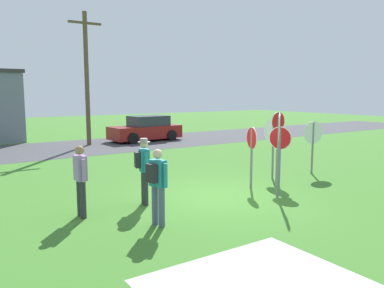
{
  "coord_description": "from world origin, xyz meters",
  "views": [
    {
      "loc": [
        -6.49,
        -8.31,
        2.89
      ],
      "look_at": [
        0.17,
        1.56,
        1.3
      ],
      "focal_mm": 35.9,
      "sensor_mm": 36.0,
      "label": 1
    }
  ],
  "objects_px": {
    "parked_car_on_street": "(146,129)",
    "stop_sign_leaning_right": "(280,146)",
    "stop_sign_nearest": "(279,140)",
    "person_in_teal": "(157,182)",
    "utility_pole": "(87,76)",
    "person_in_blue": "(144,166)",
    "stop_sign_rear_right": "(252,147)",
    "person_in_dark_shirt": "(81,177)",
    "stop_sign_tallest": "(278,136)",
    "stop_sign_low_front": "(313,138)",
    "stop_sign_rear_left": "(273,138)"
  },
  "relations": [
    {
      "from": "parked_car_on_street",
      "to": "stop_sign_leaning_right",
      "type": "bearing_deg",
      "value": -98.77
    },
    {
      "from": "stop_sign_nearest",
      "to": "person_in_teal",
      "type": "xyz_separation_m",
      "value": [
        -3.91,
        -0.18,
        -0.63
      ]
    },
    {
      "from": "utility_pole",
      "to": "person_in_blue",
      "type": "distance_m",
      "value": 12.68
    },
    {
      "from": "stop_sign_leaning_right",
      "to": "stop_sign_rear_right",
      "type": "relative_size",
      "value": 1.0
    },
    {
      "from": "person_in_blue",
      "to": "person_in_dark_shirt",
      "type": "relative_size",
      "value": 1.03
    },
    {
      "from": "stop_sign_leaning_right",
      "to": "person_in_teal",
      "type": "relative_size",
      "value": 1.11
    },
    {
      "from": "stop_sign_leaning_right",
      "to": "stop_sign_tallest",
      "type": "bearing_deg",
      "value": 50.27
    },
    {
      "from": "stop_sign_tallest",
      "to": "parked_car_on_street",
      "type": "bearing_deg",
      "value": 82.68
    },
    {
      "from": "utility_pole",
      "to": "stop_sign_rear_right",
      "type": "height_order",
      "value": "utility_pole"
    },
    {
      "from": "utility_pole",
      "to": "stop_sign_low_front",
      "type": "distance_m",
      "value": 12.9
    },
    {
      "from": "stop_sign_low_front",
      "to": "person_in_blue",
      "type": "relative_size",
      "value": 1.09
    },
    {
      "from": "person_in_blue",
      "to": "stop_sign_tallest",
      "type": "bearing_deg",
      "value": -2.31
    },
    {
      "from": "stop_sign_tallest",
      "to": "stop_sign_rear_left",
      "type": "bearing_deg",
      "value": 57.77
    },
    {
      "from": "person_in_teal",
      "to": "stop_sign_nearest",
      "type": "bearing_deg",
      "value": 2.58
    },
    {
      "from": "utility_pole",
      "to": "parked_car_on_street",
      "type": "bearing_deg",
      "value": -0.06
    },
    {
      "from": "utility_pole",
      "to": "parked_car_on_street",
      "type": "distance_m",
      "value": 4.72
    },
    {
      "from": "stop_sign_low_front",
      "to": "person_in_teal",
      "type": "distance_m",
      "value": 7.45
    },
    {
      "from": "stop_sign_rear_left",
      "to": "parked_car_on_street",
      "type": "bearing_deg",
      "value": 83.85
    },
    {
      "from": "stop_sign_leaning_right",
      "to": "stop_sign_rear_left",
      "type": "distance_m",
      "value": 1.18
    },
    {
      "from": "stop_sign_leaning_right",
      "to": "stop_sign_rear_left",
      "type": "height_order",
      "value": "stop_sign_rear_left"
    },
    {
      "from": "stop_sign_nearest",
      "to": "person_in_teal",
      "type": "bearing_deg",
      "value": -177.42
    },
    {
      "from": "utility_pole",
      "to": "stop_sign_nearest",
      "type": "bearing_deg",
      "value": -86.98
    },
    {
      "from": "person_in_blue",
      "to": "person_in_dark_shirt",
      "type": "bearing_deg",
      "value": -176.39
    },
    {
      "from": "parked_car_on_street",
      "to": "stop_sign_nearest",
      "type": "bearing_deg",
      "value": -101.89
    },
    {
      "from": "stop_sign_rear_left",
      "to": "person_in_teal",
      "type": "bearing_deg",
      "value": -160.83
    },
    {
      "from": "stop_sign_nearest",
      "to": "person_in_teal",
      "type": "distance_m",
      "value": 3.96
    },
    {
      "from": "stop_sign_rear_right",
      "to": "stop_sign_low_front",
      "type": "bearing_deg",
      "value": 5.15
    },
    {
      "from": "stop_sign_nearest",
      "to": "stop_sign_tallest",
      "type": "xyz_separation_m",
      "value": [
        1.27,
        1.25,
        -0.09
      ]
    },
    {
      "from": "stop_sign_rear_right",
      "to": "person_in_blue",
      "type": "height_order",
      "value": "stop_sign_rear_right"
    },
    {
      "from": "stop_sign_rear_left",
      "to": "person_in_blue",
      "type": "xyz_separation_m",
      "value": [
        -4.99,
        -0.29,
        -0.38
      ]
    },
    {
      "from": "stop_sign_rear_left",
      "to": "person_in_blue",
      "type": "relative_size",
      "value": 1.17
    },
    {
      "from": "stop_sign_nearest",
      "to": "stop_sign_tallest",
      "type": "bearing_deg",
      "value": 44.49
    },
    {
      "from": "parked_car_on_street",
      "to": "stop_sign_tallest",
      "type": "xyz_separation_m",
      "value": [
        -1.57,
        -12.26,
        0.84
      ]
    },
    {
      "from": "stop_sign_rear_right",
      "to": "person_in_blue",
      "type": "xyz_separation_m",
      "value": [
        -3.55,
        0.21,
        -0.25
      ]
    },
    {
      "from": "stop_sign_low_front",
      "to": "stop_sign_rear_right",
      "type": "relative_size",
      "value": 1.01
    },
    {
      "from": "stop_sign_rear_right",
      "to": "stop_sign_nearest",
      "type": "bearing_deg",
      "value": -96.0
    },
    {
      "from": "stop_sign_rear_right",
      "to": "person_in_teal",
      "type": "distance_m",
      "value": 4.28
    },
    {
      "from": "utility_pole",
      "to": "stop_sign_rear_right",
      "type": "relative_size",
      "value": 3.85
    },
    {
      "from": "stop_sign_leaning_right",
      "to": "person_in_blue",
      "type": "relative_size",
      "value": 1.08
    },
    {
      "from": "stop_sign_tallest",
      "to": "stop_sign_rear_right",
      "type": "relative_size",
      "value": 1.22
    },
    {
      "from": "stop_sign_nearest",
      "to": "utility_pole",
      "type": "bearing_deg",
      "value": 93.02
    },
    {
      "from": "utility_pole",
      "to": "stop_sign_low_front",
      "type": "relative_size",
      "value": 3.8
    },
    {
      "from": "person_in_blue",
      "to": "person_in_dark_shirt",
      "type": "distance_m",
      "value": 1.68
    },
    {
      "from": "parked_car_on_street",
      "to": "person_in_teal",
      "type": "height_order",
      "value": "person_in_teal"
    },
    {
      "from": "stop_sign_low_front",
      "to": "person_in_teal",
      "type": "height_order",
      "value": "stop_sign_low_front"
    },
    {
      "from": "utility_pole",
      "to": "stop_sign_leaning_right",
      "type": "relative_size",
      "value": 3.84
    },
    {
      "from": "utility_pole",
      "to": "stop_sign_leaning_right",
      "type": "bearing_deg",
      "value": -82.88
    },
    {
      "from": "parked_car_on_street",
      "to": "person_in_teal",
      "type": "bearing_deg",
      "value": -116.26
    },
    {
      "from": "stop_sign_rear_right",
      "to": "person_in_dark_shirt",
      "type": "relative_size",
      "value": 1.11
    },
    {
      "from": "utility_pole",
      "to": "stop_sign_nearest",
      "type": "relative_size",
      "value": 3.07
    }
  ]
}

